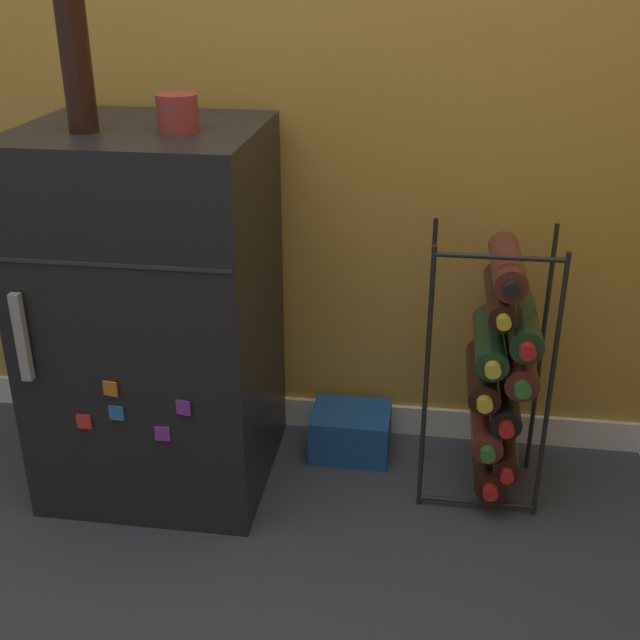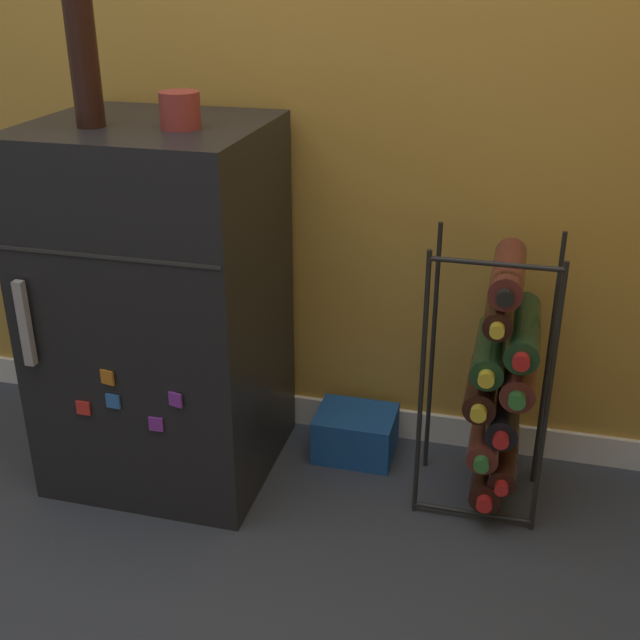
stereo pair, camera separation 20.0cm
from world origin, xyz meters
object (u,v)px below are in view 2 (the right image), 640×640
mini_fridge (162,307)px  soda_box (356,433)px  fridge_top_bottle (84,62)px  wine_rack (500,379)px  fridge_top_cup (180,110)px

mini_fridge → soda_box: 0.65m
soda_box → fridge_top_bottle: bearing=-158.4°
mini_fridge → soda_box: (0.49, 0.16, -0.41)m
wine_rack → soda_box: size_ratio=3.23×
mini_fridge → fridge_top_bottle: 0.63m
mini_fridge → soda_box: mini_fridge is taller
wine_rack → soda_box: bearing=163.2°
mini_fridge → fridge_top_bottle: (-0.10, -0.07, 0.62)m
wine_rack → fridge_top_cup: size_ratio=7.69×
soda_box → fridge_top_cup: (-0.38, -0.20, 0.92)m
fridge_top_cup → fridge_top_bottle: (-0.21, -0.03, 0.10)m
fridge_top_cup → mini_fridge: bearing=159.2°
mini_fridge → soda_box: bearing=18.0°
mini_fridge → fridge_top_bottle: size_ratio=2.96×
wine_rack → fridge_top_cup: (-0.76, -0.08, 0.63)m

